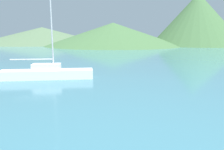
# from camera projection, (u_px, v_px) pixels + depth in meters

# --- Properties ---
(sailboat_inner) EXTENTS (7.67, 4.38, 8.58)m
(sailboat_inner) POSITION_uv_depth(u_px,v_px,m) (47.00, 73.00, 18.36)
(sailboat_inner) COLOR silver
(sailboat_inner) RESTS_ON ground_plane
(hill_west) EXTENTS (52.10, 52.10, 6.72)m
(hill_west) POSITION_uv_depth(u_px,v_px,m) (42.00, 35.00, 91.57)
(hill_west) COLOR #4C6647
(hill_west) RESTS_ON ground_plane
(hill_central) EXTENTS (45.76, 45.76, 7.65)m
(hill_central) POSITION_uv_depth(u_px,v_px,m) (113.00, 34.00, 74.08)
(hill_central) COLOR #3D6038
(hill_central) RESTS_ON ground_plane
(hill_east) EXTENTS (30.94, 30.94, 17.34)m
(hill_east) POSITION_uv_depth(u_px,v_px,m) (197.00, 20.00, 74.07)
(hill_east) COLOR #3D6038
(hill_east) RESTS_ON ground_plane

